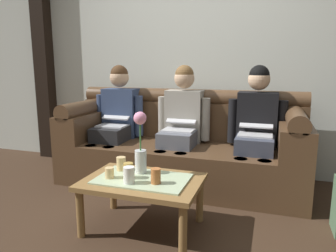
{
  "coord_description": "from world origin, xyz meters",
  "views": [
    {
      "loc": [
        0.87,
        -1.94,
        1.22
      ],
      "look_at": [
        -0.06,
        0.89,
        0.65
      ],
      "focal_mm": 34.01,
      "sensor_mm": 36.0,
      "label": 1
    }
  ],
  "objects_px": {
    "cup_near_right": "(156,176)",
    "flower_vase": "(140,145)",
    "person_right": "(256,125)",
    "person_middle": "(182,120)",
    "coffee_table": "(143,186)",
    "person_left": "(117,117)",
    "cup_far_center": "(129,175)",
    "couch": "(181,148)",
    "cup_far_left": "(128,171)",
    "cup_far_right": "(109,173)",
    "cup_near_left": "(121,164)"
  },
  "relations": [
    {
      "from": "cup_near_right",
      "to": "flower_vase",
      "type": "bearing_deg",
      "value": 136.95
    },
    {
      "from": "flower_vase",
      "to": "person_right",
      "type": "bearing_deg",
      "value": 49.7
    },
    {
      "from": "person_middle",
      "to": "coffee_table",
      "type": "xyz_separation_m",
      "value": [
        0.0,
        -1.05,
        -0.32
      ]
    },
    {
      "from": "cup_near_right",
      "to": "person_right",
      "type": "bearing_deg",
      "value": 61.3
    },
    {
      "from": "person_left",
      "to": "cup_far_center",
      "type": "relative_size",
      "value": 10.31
    },
    {
      "from": "couch",
      "to": "person_left",
      "type": "relative_size",
      "value": 2.01
    },
    {
      "from": "cup_far_left",
      "to": "coffee_table",
      "type": "bearing_deg",
      "value": 17.01
    },
    {
      "from": "person_left",
      "to": "person_right",
      "type": "relative_size",
      "value": 1.0
    },
    {
      "from": "cup_far_right",
      "to": "person_left",
      "type": "bearing_deg",
      "value": 114.51
    },
    {
      "from": "person_right",
      "to": "cup_far_left",
      "type": "distance_m",
      "value": 1.39
    },
    {
      "from": "cup_far_center",
      "to": "cup_far_left",
      "type": "bearing_deg",
      "value": 117.26
    },
    {
      "from": "flower_vase",
      "to": "cup_far_center",
      "type": "bearing_deg",
      "value": -88.18
    },
    {
      "from": "cup_far_left",
      "to": "person_left",
      "type": "bearing_deg",
      "value": 120.83
    },
    {
      "from": "flower_vase",
      "to": "cup_near_left",
      "type": "xyz_separation_m",
      "value": [
        -0.17,
        0.01,
        -0.17
      ]
    },
    {
      "from": "couch",
      "to": "cup_near_left",
      "type": "distance_m",
      "value": 0.97
    },
    {
      "from": "person_right",
      "to": "coffee_table",
      "type": "distance_m",
      "value": 1.33
    },
    {
      "from": "flower_vase",
      "to": "cup_near_right",
      "type": "distance_m",
      "value": 0.31
    },
    {
      "from": "coffee_table",
      "to": "cup_near_left",
      "type": "bearing_deg",
      "value": 153.12
    },
    {
      "from": "person_middle",
      "to": "person_right",
      "type": "bearing_deg",
      "value": 0.0
    },
    {
      "from": "person_right",
      "to": "cup_far_left",
      "type": "height_order",
      "value": "person_right"
    },
    {
      "from": "cup_far_left",
      "to": "flower_vase",
      "type": "bearing_deg",
      "value": 73.49
    },
    {
      "from": "cup_near_left",
      "to": "cup_near_right",
      "type": "bearing_deg",
      "value": -27.18
    },
    {
      "from": "couch",
      "to": "person_middle",
      "type": "relative_size",
      "value": 2.01
    },
    {
      "from": "couch",
      "to": "cup_far_center",
      "type": "relative_size",
      "value": 20.76
    },
    {
      "from": "cup_far_left",
      "to": "cup_near_left",
      "type": "bearing_deg",
      "value": 131.91
    },
    {
      "from": "person_middle",
      "to": "cup_near_right",
      "type": "height_order",
      "value": "person_middle"
    },
    {
      "from": "cup_far_left",
      "to": "couch",
      "type": "bearing_deg",
      "value": 84.84
    },
    {
      "from": "coffee_table",
      "to": "cup_near_right",
      "type": "distance_m",
      "value": 0.19
    },
    {
      "from": "person_left",
      "to": "cup_far_left",
      "type": "xyz_separation_m",
      "value": [
        0.65,
        -1.08,
        -0.2
      ]
    },
    {
      "from": "flower_vase",
      "to": "cup_near_left",
      "type": "bearing_deg",
      "value": 176.91
    },
    {
      "from": "couch",
      "to": "person_right",
      "type": "bearing_deg",
      "value": -0.34
    },
    {
      "from": "flower_vase",
      "to": "person_left",
      "type": "bearing_deg",
      "value": 125.99
    },
    {
      "from": "person_left",
      "to": "flower_vase",
      "type": "distance_m",
      "value": 1.17
    },
    {
      "from": "person_middle",
      "to": "cup_far_right",
      "type": "distance_m",
      "value": 1.17
    },
    {
      "from": "person_right",
      "to": "cup_far_left",
      "type": "xyz_separation_m",
      "value": [
        -0.84,
        -1.08,
        -0.2
      ]
    },
    {
      "from": "coffee_table",
      "to": "cup_far_center",
      "type": "height_order",
      "value": "cup_far_center"
    },
    {
      "from": "couch",
      "to": "cup_far_left",
      "type": "relative_size",
      "value": 21.46
    },
    {
      "from": "person_middle",
      "to": "cup_far_center",
      "type": "bearing_deg",
      "value": -92.45
    },
    {
      "from": "cup_near_left",
      "to": "cup_far_left",
      "type": "relative_size",
      "value": 0.93
    },
    {
      "from": "person_left",
      "to": "cup_near_left",
      "type": "relative_size",
      "value": 11.45
    },
    {
      "from": "flower_vase",
      "to": "cup_far_right",
      "type": "distance_m",
      "value": 0.31
    },
    {
      "from": "couch",
      "to": "cup_near_left",
      "type": "height_order",
      "value": "couch"
    },
    {
      "from": "cup_far_center",
      "to": "cup_far_right",
      "type": "xyz_separation_m",
      "value": [
        -0.18,
        0.05,
        -0.02
      ]
    },
    {
      "from": "flower_vase",
      "to": "cup_far_right",
      "type": "relative_size",
      "value": 6.08
    },
    {
      "from": "cup_near_right",
      "to": "coffee_table",
      "type": "bearing_deg",
      "value": 152.29
    },
    {
      "from": "person_right",
      "to": "cup_near_right",
      "type": "height_order",
      "value": "person_right"
    },
    {
      "from": "flower_vase",
      "to": "cup_near_right",
      "type": "height_order",
      "value": "flower_vase"
    },
    {
      "from": "cup_near_left",
      "to": "cup_far_left",
      "type": "height_order",
      "value": "cup_far_left"
    },
    {
      "from": "couch",
      "to": "cup_near_right",
      "type": "xyz_separation_m",
      "value": [
        0.13,
        -1.13,
        0.09
      ]
    },
    {
      "from": "cup_far_center",
      "to": "cup_far_right",
      "type": "distance_m",
      "value": 0.19
    }
  ]
}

